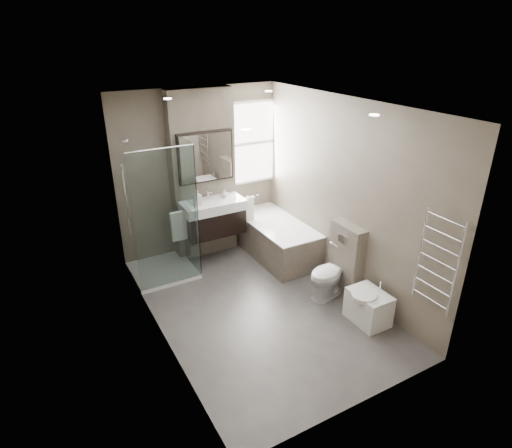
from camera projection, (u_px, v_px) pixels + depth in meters
room at (260, 216)px, 5.14m from camera, size 2.70×3.90×2.70m
vanity_pier at (203, 175)px, 6.55m from camera, size 1.00×0.25×2.60m
vanity at (213, 217)px, 6.50m from camera, size 0.95×0.47×0.66m
mirror_cabinet at (206, 157)px, 6.28m from camera, size 0.86×0.08×0.76m
towel_left at (179, 226)px, 6.25m from camera, size 0.24×0.06×0.44m
towel_right at (246, 212)px, 6.75m from camera, size 0.24×0.06×0.44m
shower_enclosure at (169, 244)px, 6.22m from camera, size 0.90×0.90×2.00m
bathtub at (276, 237)px, 6.83m from camera, size 0.75×1.60×0.57m
window at (251, 143)px, 6.87m from camera, size 0.98×0.06×1.33m
toilet at (331, 272)px, 5.76m from camera, size 0.77×0.55×0.71m
cistern_box at (346, 259)px, 5.81m from camera, size 0.19×0.55×1.00m
bidet at (368, 306)px, 5.29m from camera, size 0.44×0.51×0.53m
towel_radiator at (438, 261)px, 4.50m from camera, size 0.03×0.49×1.10m
soap_bottle_a at (198, 197)px, 6.23m from camera, size 0.10×0.10×0.22m
soap_bottle_b at (224, 193)px, 6.53m from camera, size 0.10×0.10×0.12m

